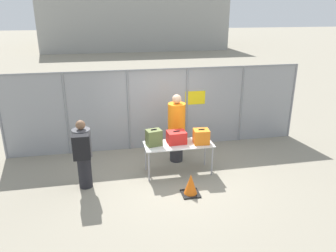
{
  "coord_description": "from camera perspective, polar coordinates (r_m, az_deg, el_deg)",
  "views": [
    {
      "loc": [
        -1.5,
        -7.09,
        3.93
      ],
      "look_at": [
        0.06,
        0.72,
        1.05
      ],
      "focal_mm": 35.0,
      "sensor_mm": 36.0,
      "label": 1
    }
  ],
  "objects": [
    {
      "name": "ground_plane",
      "position": [
        8.25,
        0.56,
        -8.58
      ],
      "size": [
        120.0,
        120.0,
        0.0
      ],
      "primitive_type": "plane",
      "color": "gray"
    },
    {
      "name": "inspection_table",
      "position": [
        8.08,
        1.85,
        -3.56
      ],
      "size": [
        1.69,
        0.7,
        0.79
      ],
      "color": "silver",
      "rests_on": "ground_plane"
    },
    {
      "name": "suitcase_orange",
      "position": [
        8.06,
        5.81,
        -1.83
      ],
      "size": [
        0.4,
        0.36,
        0.38
      ],
      "color": "orange",
      "rests_on": "inspection_table"
    },
    {
      "name": "distant_hangar",
      "position": [
        37.98,
        -6.51,
        18.62
      ],
      "size": [
        17.66,
        13.24,
        6.34
      ],
      "color": "#999993",
      "rests_on": "ground_plane"
    },
    {
      "name": "fence_section",
      "position": [
        9.48,
        -1.7,
        3.26
      ],
      "size": [
        8.6,
        0.07,
        2.34
      ],
      "color": "gray",
      "rests_on": "ground_plane"
    },
    {
      "name": "traveler_hooded",
      "position": [
        7.56,
        -14.61,
        -4.46
      ],
      "size": [
        0.4,
        0.63,
        1.63
      ],
      "rotation": [
        0.0,
        0.0,
        0.43
      ],
      "color": "black",
      "rests_on": "ground_plane"
    },
    {
      "name": "suitcase_red",
      "position": [
        8.05,
        1.48,
        -1.97
      ],
      "size": [
        0.47,
        0.38,
        0.32
      ],
      "color": "red",
      "rests_on": "inspection_table"
    },
    {
      "name": "traffic_cone",
      "position": [
        7.39,
        3.97,
        -10.26
      ],
      "size": [
        0.4,
        0.4,
        0.5
      ],
      "color": "black",
      "rests_on": "ground_plane"
    },
    {
      "name": "security_worker_near",
      "position": [
        8.64,
        1.49,
        -0.25
      ],
      "size": [
        0.46,
        0.46,
        1.85
      ],
      "rotation": [
        0.0,
        0.0,
        2.97
      ],
      "color": "#2D2D33",
      "rests_on": "ground_plane"
    },
    {
      "name": "suitcase_olive",
      "position": [
        7.9,
        -2.47,
        -2.03
      ],
      "size": [
        0.4,
        0.34,
        0.42
      ],
      "color": "#566033",
      "rests_on": "inspection_table"
    },
    {
      "name": "utility_trailer",
      "position": [
        12.75,
        6.16,
        3.67
      ],
      "size": [
        4.31,
        2.09,
        0.66
      ],
      "color": "#B2B2B7",
      "rests_on": "ground_plane"
    }
  ]
}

